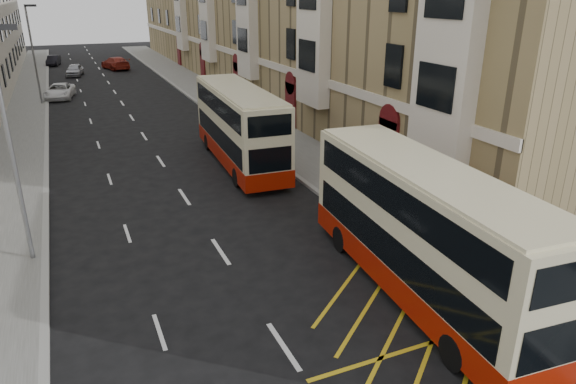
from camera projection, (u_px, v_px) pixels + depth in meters
name	position (u px, v px, depth m)	size (l,w,h in m)	color
pavement_right	(246.00, 118.00, 39.21)	(4.00, 120.00, 0.15)	#61605C
pavement_left	(22.00, 140.00, 33.44)	(3.00, 120.00, 0.15)	#61605C
kerb_right	(221.00, 120.00, 38.47)	(0.25, 120.00, 0.15)	gray
kerb_left	(47.00, 137.00, 34.00)	(0.25, 120.00, 0.15)	gray
road_markings	(116.00, 94.00, 49.07)	(10.00, 110.00, 0.01)	silver
terrace_right	(258.00, 8.00, 52.20)	(10.75, 79.00, 15.25)	#947F56
guard_railing	(431.00, 249.00, 17.57)	(0.06, 6.56, 1.01)	red
street_lamp_near	(10.00, 136.00, 16.84)	(0.93, 0.18, 8.00)	gray
street_lamp_far	(33.00, 49.00, 42.46)	(0.93, 0.18, 8.00)	gray
double_decker_front	(422.00, 231.00, 15.80)	(3.25, 10.87, 4.27)	beige
double_decker_rear	(239.00, 126.00, 28.14)	(3.04, 10.85, 4.28)	beige
pedestrian_mid	(554.00, 269.00, 16.00)	(0.83, 0.65, 1.71)	black
pedestrian_far	(537.00, 275.00, 15.43)	(1.11, 0.46, 1.90)	black
white_van	(60.00, 91.00, 46.58)	(2.20, 4.77, 1.32)	white
car_silver	(74.00, 70.00, 59.12)	(1.62, 4.02, 1.37)	#A0A2A8
car_dark	(54.00, 61.00, 67.66)	(1.35, 3.88, 1.28)	black
car_red	(115.00, 63.00, 64.12)	(2.18, 5.36, 1.56)	maroon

